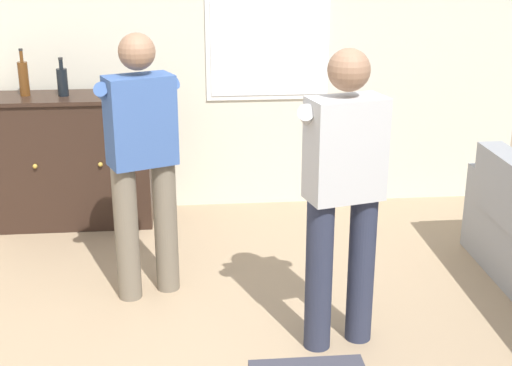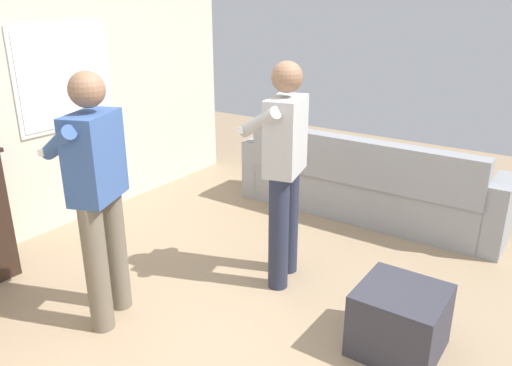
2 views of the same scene
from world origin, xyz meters
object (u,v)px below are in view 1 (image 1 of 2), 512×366
at_px(sideboard_cabinet, 73,160).
at_px(person_standing_right, 343,187).
at_px(bottle_liquor_amber, 24,78).
at_px(person_standing_left, 142,155).
at_px(bottle_wine_green, 62,81).

bearing_deg(sideboard_cabinet, person_standing_right, -48.51).
bearing_deg(bottle_liquor_amber, person_standing_left, -53.60).
bearing_deg(bottle_liquor_amber, bottle_wine_green, -6.76).
distance_m(bottle_wine_green, person_standing_left, 1.44).
relative_size(sideboard_cabinet, bottle_wine_green, 4.27).
relative_size(sideboard_cabinet, person_standing_left, 0.75).
distance_m(person_standing_left, person_standing_right, 1.31).
relative_size(sideboard_cabinet, person_standing_right, 0.75).
distance_m(sideboard_cabinet, bottle_liquor_amber, 0.73).
xyz_separation_m(sideboard_cabinet, bottle_wine_green, (-0.03, -0.00, 0.63)).
height_order(bottle_wine_green, person_standing_left, person_standing_left).
xyz_separation_m(sideboard_cabinet, person_standing_left, (0.64, -1.26, 0.41)).
bearing_deg(person_standing_left, bottle_wine_green, 117.69).
bearing_deg(person_standing_left, bottle_liquor_amber, 126.40).
xyz_separation_m(sideboard_cabinet, person_standing_right, (1.74, -1.97, 0.41)).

